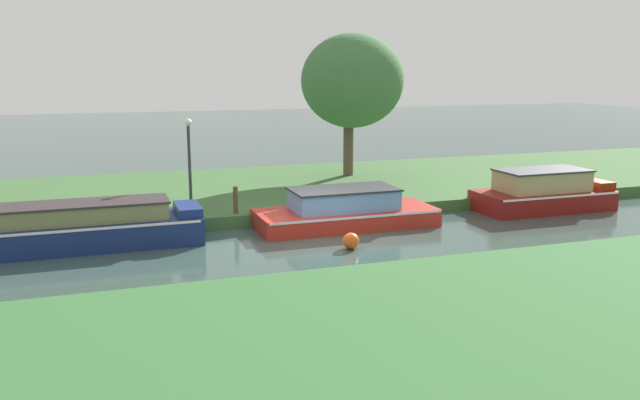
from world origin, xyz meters
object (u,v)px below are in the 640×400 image
at_px(navy_barge, 0,232).
at_px(mooring_post_near, 236,200).
at_px(maroon_narrowboat, 544,193).
at_px(willow_tree_left, 353,81).
at_px(channel_buoy, 351,241).
at_px(lamp_post, 189,153).
at_px(red_cruiser, 345,211).

xyz_separation_m(navy_barge, mooring_post_near, (6.64, 1.18, 0.21)).
bearing_deg(maroon_narrowboat, willow_tree_left, 124.67).
distance_m(mooring_post_near, channel_buoy, 4.50).
bearing_deg(maroon_narrowboat, lamp_post, 169.44).
bearing_deg(lamp_post, willow_tree_left, 30.87).
bearing_deg(maroon_narrowboat, channel_buoy, -162.95).
bearing_deg(red_cruiser, lamp_post, 153.51).
bearing_deg(mooring_post_near, maroon_narrowboat, -6.25).
relative_size(willow_tree_left, lamp_post, 2.01).
relative_size(red_cruiser, willow_tree_left, 0.95).
height_order(lamp_post, mooring_post_near, lamp_post).
height_order(navy_barge, maroon_narrowboat, navy_barge).
relative_size(red_cruiser, mooring_post_near, 6.62).
xyz_separation_m(mooring_post_near, channel_buoy, (2.43, -3.75, -0.60)).
height_order(maroon_narrowboat, red_cruiser, maroon_narrowboat).
distance_m(navy_barge, maroon_narrowboat, 17.42).
distance_m(navy_barge, red_cruiser, 9.89).
xyz_separation_m(maroon_narrowboat, willow_tree_left, (-4.62, 6.68, 3.78)).
bearing_deg(mooring_post_near, willow_tree_left, 41.70).
relative_size(red_cruiser, lamp_post, 1.92).
height_order(willow_tree_left, lamp_post, willow_tree_left).
height_order(navy_barge, red_cruiser, navy_barge).
height_order(willow_tree_left, channel_buoy, willow_tree_left).
xyz_separation_m(maroon_narrowboat, lamp_post, (-12.03, 2.24, 1.65)).
relative_size(willow_tree_left, mooring_post_near, 6.93).
height_order(mooring_post_near, channel_buoy, mooring_post_near).
distance_m(navy_barge, mooring_post_near, 6.75).
bearing_deg(lamp_post, maroon_narrowboat, -10.56).
bearing_deg(lamp_post, red_cruiser, -26.49).
distance_m(red_cruiser, channel_buoy, 2.70).
height_order(maroon_narrowboat, channel_buoy, maroon_narrowboat).
xyz_separation_m(willow_tree_left, mooring_post_near, (-6.17, -5.49, -3.56)).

